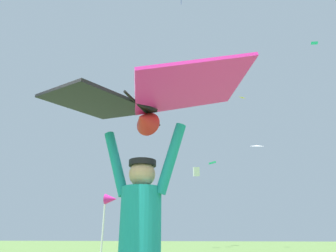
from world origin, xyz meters
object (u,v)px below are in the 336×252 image
kite_flyer_person (140,243)px  distant_kite_yellow_high_left (242,97)px  distant_kite_teal_mid_right (315,43)px  distant_kite_white_far_center (257,146)px  distant_kite_teal_low_left (212,162)px  distant_kite_white_high_right (196,172)px  marker_flag (110,205)px  held_stunt_kite (140,101)px  distant_kite_black_low_right (185,83)px

kite_flyer_person → distant_kite_yellow_high_left: 28.21m
distant_kite_teal_mid_right → distant_kite_white_far_center: 9.03m
distant_kite_teal_low_left → distant_kite_white_high_right: bearing=-103.9°
distant_kite_white_high_right → kite_flyer_person: bearing=-88.3°
distant_kite_white_high_right → marker_flag: size_ratio=0.51×
distant_kite_white_high_right → marker_flag: distant_kite_white_high_right is taller
held_stunt_kite → distant_kite_teal_low_left: 31.57m
distant_kite_white_far_center → distant_kite_white_high_right: bearing=116.2°
distant_kite_white_high_right → distant_kite_yellow_high_left: (5.00, 0.24, 7.61)m
marker_flag → held_stunt_kite: bearing=-67.4°
kite_flyer_person → distant_kite_white_high_right: 24.92m
distant_kite_teal_mid_right → distant_kite_white_far_center: distant_kite_teal_mid_right is taller
distant_kite_white_far_center → distant_kite_yellow_high_left: (0.67, 9.02, 7.94)m
kite_flyer_person → distant_kite_white_high_right: size_ratio=1.98×
distant_kite_teal_mid_right → distant_kite_black_low_right: bearing=140.5°
held_stunt_kite → distant_kite_white_high_right: distant_kite_white_high_right is taller
kite_flyer_person → distant_kite_white_far_center: (3.61, 15.46, 5.40)m
distant_kite_black_low_right → marker_flag: (-0.15, -20.01, -14.62)m
held_stunt_kite → distant_kite_yellow_high_left: (4.30, 24.58, 12.12)m
held_stunt_kite → distant_kite_white_far_center: distant_kite_white_far_center is taller
kite_flyer_person → held_stunt_kite: 1.23m
kite_flyer_person → held_stunt_kite: size_ratio=0.91×
marker_flag → kite_flyer_person: bearing=-66.8°
distant_kite_teal_mid_right → held_stunt_kite: bearing=-118.3°
distant_kite_teal_mid_right → distant_kite_yellow_high_left: 9.72m
kite_flyer_person → marker_flag: (-1.74, 4.05, 0.72)m
distant_kite_white_far_center → distant_kite_teal_low_left: 15.71m
distant_kite_black_low_right → distant_kite_yellow_high_left: (5.87, 0.42, -1.99)m
distant_kite_teal_mid_right → marker_flag: 19.79m
kite_flyer_person → marker_flag: size_ratio=1.01×
distant_kite_black_low_right → distant_kite_white_high_right: bearing=11.7°
held_stunt_kite → distant_kite_white_high_right: 24.76m
held_stunt_kite → marker_flag: (-1.72, 4.14, -0.51)m
distant_kite_black_low_right → distant_kite_yellow_high_left: distant_kite_black_low_right is taller
distant_kite_white_far_center → distant_kite_yellow_high_left: distant_kite_yellow_high_left is taller
kite_flyer_person → distant_kite_white_far_center: bearing=76.9°
held_stunt_kite → distant_kite_yellow_high_left: bearing=80.1°
distant_kite_teal_mid_right → kite_flyer_person: bearing=-118.4°
kite_flyer_person → distant_kite_black_low_right: 28.58m
distant_kite_white_high_right → distant_kite_black_low_right: distant_kite_black_low_right is taller
distant_kite_teal_mid_right → distant_kite_teal_low_left: bearing=117.0°
distant_kite_teal_low_left → distant_kite_black_low_right: bearing=-110.4°
distant_kite_white_far_center → distant_kite_white_high_right: size_ratio=1.00×
kite_flyer_person → distant_kite_yellow_high_left: (4.28, 24.48, 13.34)m
distant_kite_white_high_right → distant_kite_teal_low_left: bearing=76.1°
distant_kite_white_high_right → distant_kite_teal_low_left: (1.59, 6.45, 2.41)m
distant_kite_white_high_right → distant_kite_teal_low_left: 7.07m
kite_flyer_person → distant_kite_teal_mid_right: bearing=61.6°
distant_kite_white_far_center → kite_flyer_person: bearing=-103.1°
distant_kite_teal_low_left → held_stunt_kite: bearing=-91.7°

